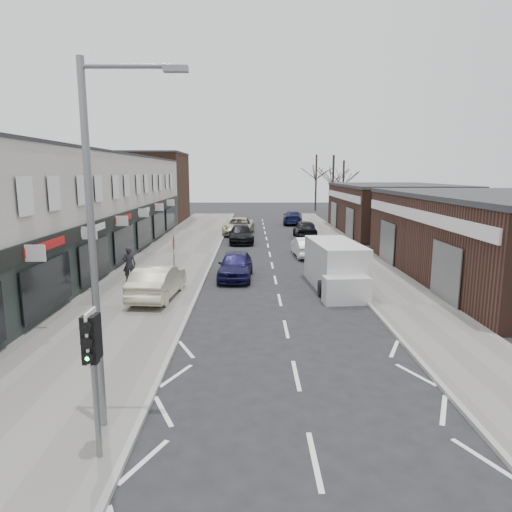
{
  "coord_description": "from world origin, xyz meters",
  "views": [
    {
      "loc": [
        -1.28,
        -10.45,
        5.83
      ],
      "look_at": [
        -1.13,
        7.16,
        2.6
      ],
      "focal_mm": 32.0,
      "sensor_mm": 36.0,
      "label": 1
    }
  ],
  "objects_px": {
    "parked_car_right_a": "(305,247)",
    "parked_car_right_b": "(305,229)",
    "parked_car_left_b": "(241,234)",
    "traffic_light": "(92,350)",
    "sedan_on_pavement": "(158,281)",
    "pedestrian": "(129,264)",
    "parked_car_left_c": "(239,226)",
    "parked_car_right_c": "(293,218)",
    "warning_sign": "(174,246)",
    "street_lamp": "(100,230)",
    "parked_car_left_a": "(236,265)",
    "white_van": "(336,267)"
  },
  "relations": [
    {
      "from": "sedan_on_pavement",
      "to": "parked_car_left_a",
      "type": "relative_size",
      "value": 1.05
    },
    {
      "from": "sedan_on_pavement",
      "to": "parked_car_left_a",
      "type": "distance_m",
      "value": 5.54
    },
    {
      "from": "parked_car_left_c",
      "to": "parked_car_left_b",
      "type": "bearing_deg",
      "value": -80.81
    },
    {
      "from": "traffic_light",
      "to": "pedestrian",
      "type": "distance_m",
      "value": 15.59
    },
    {
      "from": "street_lamp",
      "to": "parked_car_left_c",
      "type": "xyz_separation_m",
      "value": [
        1.96,
        33.66,
        -3.83
      ]
    },
    {
      "from": "street_lamp",
      "to": "white_van",
      "type": "height_order",
      "value": "street_lamp"
    },
    {
      "from": "parked_car_left_c",
      "to": "parked_car_right_c",
      "type": "bearing_deg",
      "value": 60.84
    },
    {
      "from": "warning_sign",
      "to": "parked_car_left_b",
      "type": "bearing_deg",
      "value": 79.29
    },
    {
      "from": "sedan_on_pavement",
      "to": "pedestrian",
      "type": "bearing_deg",
      "value": -51.01
    },
    {
      "from": "pedestrian",
      "to": "parked_car_right_b",
      "type": "bearing_deg",
      "value": -130.01
    },
    {
      "from": "parked_car_right_b",
      "to": "parked_car_left_c",
      "type": "bearing_deg",
      "value": -21.53
    },
    {
      "from": "parked_car_left_b",
      "to": "sedan_on_pavement",
      "type": "bearing_deg",
      "value": -103.4
    },
    {
      "from": "parked_car_right_a",
      "to": "warning_sign",
      "type": "bearing_deg",
      "value": 46.57
    },
    {
      "from": "parked_car_right_b",
      "to": "parked_car_right_c",
      "type": "relative_size",
      "value": 0.91
    },
    {
      "from": "warning_sign",
      "to": "parked_car_right_b",
      "type": "xyz_separation_m",
      "value": [
        8.66,
        18.36,
        -1.39
      ]
    },
    {
      "from": "traffic_light",
      "to": "parked_car_right_a",
      "type": "bearing_deg",
      "value": 73.46
    },
    {
      "from": "sedan_on_pavement",
      "to": "parked_car_right_a",
      "type": "height_order",
      "value": "sedan_on_pavement"
    },
    {
      "from": "warning_sign",
      "to": "traffic_light",
      "type": "bearing_deg",
      "value": -86.9
    },
    {
      "from": "parked_car_left_a",
      "to": "parked_car_right_a",
      "type": "relative_size",
      "value": 1.07
    },
    {
      "from": "traffic_light",
      "to": "sedan_on_pavement",
      "type": "xyz_separation_m",
      "value": [
        -1.24,
        12.06,
        -1.52
      ]
    },
    {
      "from": "traffic_light",
      "to": "pedestrian",
      "type": "xyz_separation_m",
      "value": [
        -3.37,
        15.16,
        -1.35
      ]
    },
    {
      "from": "pedestrian",
      "to": "parked_car_left_c",
      "type": "distance_m",
      "value": 20.39
    },
    {
      "from": "parked_car_left_b",
      "to": "pedestrian",
      "type": "bearing_deg",
      "value": -113.33
    },
    {
      "from": "traffic_light",
      "to": "parked_car_left_c",
      "type": "height_order",
      "value": "traffic_light"
    },
    {
      "from": "sedan_on_pavement",
      "to": "parked_car_right_a",
      "type": "distance_m",
      "value": 13.69
    },
    {
      "from": "parked_car_left_b",
      "to": "parked_car_right_a",
      "type": "xyz_separation_m",
      "value": [
        4.66,
        -6.57,
        -0.04
      ]
    },
    {
      "from": "parked_car_left_c",
      "to": "parked_car_right_c",
      "type": "xyz_separation_m",
      "value": [
        5.93,
        8.67,
        -0.03
      ]
    },
    {
      "from": "parked_car_left_a",
      "to": "parked_car_left_c",
      "type": "height_order",
      "value": "parked_car_left_c"
    },
    {
      "from": "parked_car_left_a",
      "to": "parked_car_right_a",
      "type": "height_order",
      "value": "parked_car_left_a"
    },
    {
      "from": "traffic_light",
      "to": "sedan_on_pavement",
      "type": "bearing_deg",
      "value": 95.88
    },
    {
      "from": "pedestrian",
      "to": "parked_car_left_c",
      "type": "xyz_separation_m",
      "value": [
        5.21,
        19.72,
        -0.28
      ]
    },
    {
      "from": "traffic_light",
      "to": "parked_car_right_b",
      "type": "bearing_deg",
      "value": 76.29
    },
    {
      "from": "sedan_on_pavement",
      "to": "pedestrian",
      "type": "distance_m",
      "value": 3.76
    },
    {
      "from": "parked_car_left_b",
      "to": "parked_car_right_b",
      "type": "distance_m",
      "value": 6.31
    },
    {
      "from": "parked_car_left_c",
      "to": "parked_car_right_b",
      "type": "distance_m",
      "value": 6.56
    },
    {
      "from": "parked_car_left_c",
      "to": "pedestrian",
      "type": "bearing_deg",
      "value": -99.56
    },
    {
      "from": "parked_car_right_a",
      "to": "traffic_light",
      "type": "bearing_deg",
      "value": 70.04
    },
    {
      "from": "street_lamp",
      "to": "parked_car_right_b",
      "type": "distance_m",
      "value": 32.4
    },
    {
      "from": "street_lamp",
      "to": "traffic_light",
      "type": "bearing_deg",
      "value": -84.12
    },
    {
      "from": "traffic_light",
      "to": "parked_car_right_b",
      "type": "distance_m",
      "value": 33.36
    },
    {
      "from": "warning_sign",
      "to": "parked_car_right_a",
      "type": "bearing_deg",
      "value": 49.99
    },
    {
      "from": "parked_car_right_a",
      "to": "parked_car_right_c",
      "type": "relative_size",
      "value": 0.8
    },
    {
      "from": "parked_car_left_a",
      "to": "street_lamp",
      "type": "bearing_deg",
      "value": -96.28
    },
    {
      "from": "parked_car_left_b",
      "to": "parked_car_right_b",
      "type": "height_order",
      "value": "parked_car_right_b"
    },
    {
      "from": "parked_car_left_c",
      "to": "parked_car_right_c",
      "type": "distance_m",
      "value": 10.51
    },
    {
      "from": "street_lamp",
      "to": "pedestrian",
      "type": "height_order",
      "value": "street_lamp"
    },
    {
      "from": "parked_car_left_c",
      "to": "parked_car_right_c",
      "type": "relative_size",
      "value": 1.08
    },
    {
      "from": "parked_car_right_a",
      "to": "parked_car_right_b",
      "type": "relative_size",
      "value": 0.88
    },
    {
      "from": "parked_car_right_a",
      "to": "parked_car_right_b",
      "type": "bearing_deg",
      "value": -99.81
    },
    {
      "from": "parked_car_right_c",
      "to": "traffic_light",
      "type": "bearing_deg",
      "value": 85.24
    }
  ]
}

